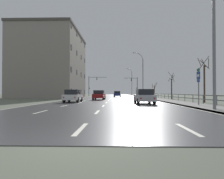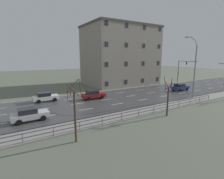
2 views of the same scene
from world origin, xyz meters
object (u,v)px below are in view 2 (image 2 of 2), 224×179
(brick_building, at_px, (120,55))
(traffic_signal_left, at_px, (182,68))
(street_lamp_midground, at_px, (194,69))
(car_near_left, at_px, (45,97))
(car_near_right, at_px, (30,114))
(car_distant, at_px, (180,87))
(car_mid_centre, at_px, (93,94))

(brick_building, bearing_deg, traffic_signal_left, 65.59)
(street_lamp_midground, relative_size, car_near_left, 2.68)
(street_lamp_midground, height_order, car_near_right, street_lamp_midground)
(car_distant, relative_size, car_mid_centre, 1.00)
(brick_building, bearing_deg, car_distant, 19.66)
(traffic_signal_left, bearing_deg, car_near_left, -86.25)
(traffic_signal_left, bearing_deg, car_near_right, -75.45)
(street_lamp_midground, relative_size, car_mid_centre, 2.65)
(car_distant, bearing_deg, traffic_signal_left, 128.78)
(street_lamp_midground, height_order, brick_building, brick_building)
(car_distant, bearing_deg, car_mid_centre, -96.34)
(traffic_signal_left, xyz_separation_m, car_mid_centre, (5.10, -31.10, -3.49))
(car_distant, bearing_deg, brick_building, -157.89)
(car_distant, distance_m, car_near_right, 31.10)
(car_near_left, xyz_separation_m, car_distant, (5.65, 27.69, 0.00))
(traffic_signal_left, height_order, car_mid_centre, traffic_signal_left)
(car_near_left, xyz_separation_m, car_mid_centre, (2.56, 7.72, 0.00))
(traffic_signal_left, distance_m, car_near_left, 39.06)
(traffic_signal_left, distance_m, car_mid_centre, 31.71)
(car_near_left, bearing_deg, street_lamp_midground, 62.63)
(car_mid_centre, relative_size, brick_building, 0.22)
(car_distant, distance_m, car_mid_centre, 20.21)
(street_lamp_midground, bearing_deg, car_distant, 141.85)
(traffic_signal_left, bearing_deg, brick_building, -114.41)
(car_near_right, xyz_separation_m, car_mid_centre, (-5.83, 11.01, 0.00))
(street_lamp_midground, distance_m, brick_building, 22.01)
(street_lamp_midground, relative_size, traffic_signal_left, 1.71)
(car_mid_centre, bearing_deg, car_near_left, -106.42)
(traffic_signal_left, height_order, car_near_right, traffic_signal_left)
(traffic_signal_left, distance_m, car_distant, 14.25)
(street_lamp_midground, xyz_separation_m, traffic_signal_left, (-14.24, 15.89, -1.10))
(car_near_right, height_order, brick_building, brick_building)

